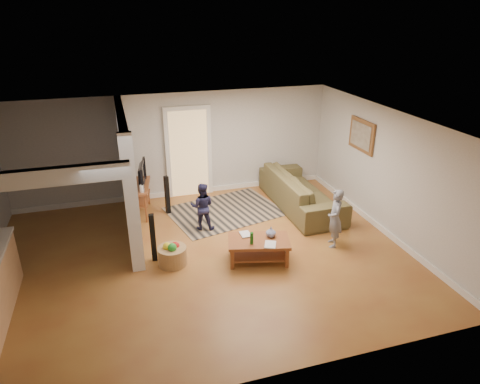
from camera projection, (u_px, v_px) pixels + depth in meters
name	position (u px, v px, depth m)	size (l,w,h in m)	color
ground	(204.00, 256.00, 7.95)	(7.50, 7.50, 0.00)	brown
room_shell	(137.00, 182.00, 7.47)	(7.54, 6.02, 2.52)	#B1AFAA
area_rug	(225.00, 211.00, 9.70)	(2.40, 1.75, 0.01)	black
sofa	(300.00, 206.00, 9.95)	(2.72, 1.06, 0.79)	#493E24
coffee_table	(259.00, 244.00, 7.71)	(1.22, 0.89, 0.65)	brown
tv_console	(140.00, 188.00, 9.38)	(0.57, 1.14, 0.94)	brown
speaker_left	(153.00, 238.00, 7.66)	(0.09, 0.09, 0.93)	black
speaker_right	(167.00, 195.00, 9.45)	(0.09, 0.09, 0.89)	black
toy_basket	(172.00, 255.00, 7.64)	(0.52, 0.52, 0.46)	#9F7344
child	(332.00, 245.00, 8.33)	(0.42, 0.28, 1.16)	slate
toddler	(203.00, 228.00, 8.96)	(0.49, 0.38, 1.02)	#1E1E3F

